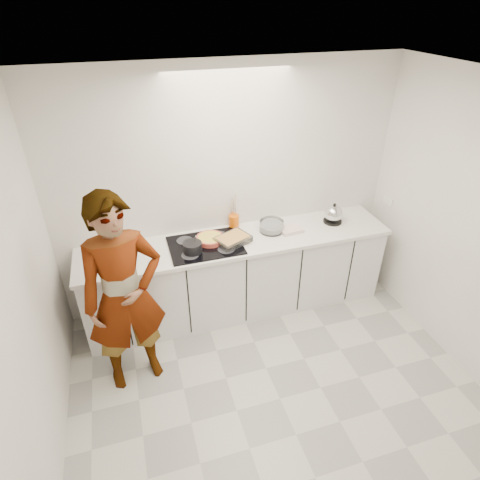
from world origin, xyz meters
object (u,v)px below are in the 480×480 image
object	(u,v)px
tart_dish	(210,239)
kettle	(333,214)
saucepan	(193,247)
baking_dish	(233,239)
utensil_crock	(234,221)
mixing_bowl	(272,227)
hob	(205,245)
cook	(124,296)

from	to	relation	value
tart_dish	kettle	bearing A→B (deg)	0.36
saucepan	kettle	bearing A→B (deg)	5.53
tart_dish	baking_dish	world-z (taller)	baking_dish
kettle	baking_dish	bearing A→B (deg)	-175.14
kettle	utensil_crock	bearing A→B (deg)	168.40
tart_dish	baking_dish	size ratio (longest dim) A/B	0.74
baking_dish	mixing_bowl	xyz separation A→B (m)	(0.46, 0.12, 0.00)
hob	saucepan	distance (m)	0.18
utensil_crock	kettle	bearing A→B (deg)	-11.60
tart_dish	saucepan	world-z (taller)	saucepan
hob	mixing_bowl	world-z (taller)	mixing_bowl
tart_dish	baking_dish	distance (m)	0.23
saucepan	cook	bearing A→B (deg)	-143.12
saucepan	cook	xyz separation A→B (m)	(-0.68, -0.51, -0.04)
baking_dish	utensil_crock	world-z (taller)	utensil_crock
baking_dish	kettle	distance (m)	1.18
tart_dish	saucepan	bearing A→B (deg)	-145.07
tart_dish	mixing_bowl	distance (m)	0.67
kettle	cook	world-z (taller)	cook
saucepan	kettle	distance (m)	1.60
hob	kettle	bearing A→B (deg)	2.57
tart_dish	baking_dish	xyz separation A→B (m)	(0.21, -0.09, 0.01)
tart_dish	utensil_crock	xyz separation A→B (m)	(0.32, 0.23, 0.03)
mixing_bowl	saucepan	bearing A→B (deg)	-169.04
tart_dish	saucepan	xyz separation A→B (m)	(-0.21, -0.15, 0.03)
hob	cook	xyz separation A→B (m)	(-0.82, -0.60, 0.02)
cook	tart_dish	bearing A→B (deg)	25.21
mixing_bowl	kettle	world-z (taller)	kettle
kettle	cook	size ratio (longest dim) A/B	0.12
baking_dish	utensil_crock	xyz separation A→B (m)	(0.11, 0.32, 0.02)
hob	mixing_bowl	bearing A→B (deg)	6.28
cook	mixing_bowl	bearing A→B (deg)	12.31
hob	kettle	world-z (taller)	kettle
kettle	cook	bearing A→B (deg)	-163.76
cook	utensil_crock	bearing A→B (deg)	25.03
utensil_crock	cook	bearing A→B (deg)	-143.76
kettle	utensil_crock	size ratio (longest dim) A/B	1.68
utensil_crock	cook	xyz separation A→B (m)	(-1.20, -0.88, -0.04)
hob	saucepan	size ratio (longest dim) A/B	2.94
hob	utensil_crock	bearing A→B (deg)	36.65
mixing_bowl	cook	size ratio (longest dim) A/B	0.14
baking_dish	cook	distance (m)	1.23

